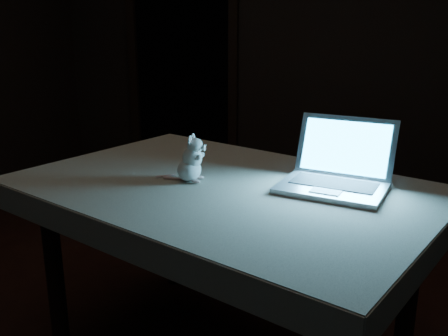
% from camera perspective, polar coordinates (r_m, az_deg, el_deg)
% --- Properties ---
extents(back_wall, '(4.50, 0.04, 2.60)m').
position_cam_1_polar(back_wall, '(4.31, 9.26, 15.75)').
color(back_wall, black).
rests_on(back_wall, ground).
extents(doorway, '(1.06, 0.36, 2.13)m').
position_cam_1_polar(doorway, '(4.63, -4.77, 13.02)').
color(doorway, black).
rests_on(doorway, back_wall).
extents(table, '(1.62, 1.31, 0.75)m').
position_cam_1_polar(table, '(1.99, -0.05, -12.40)').
color(table, black).
rests_on(table, floor).
extents(tablecloth, '(1.75, 1.45, 0.10)m').
position_cam_1_polar(tablecloth, '(1.82, 1.53, -3.55)').
color(tablecloth, beige).
rests_on(tablecloth, table).
extents(laptop, '(0.41, 0.37, 0.25)m').
position_cam_1_polar(laptop, '(1.76, 12.38, 1.22)').
color(laptop, '#A9A9AE').
rests_on(laptop, tablecloth).
extents(plush_mouse, '(0.18, 0.18, 0.18)m').
position_cam_1_polar(plush_mouse, '(1.85, -4.02, 1.13)').
color(plush_mouse, silver).
rests_on(plush_mouse, tablecloth).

